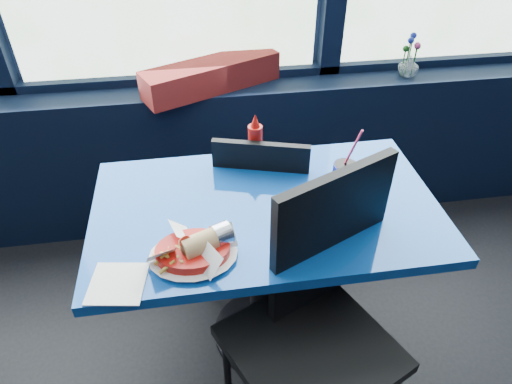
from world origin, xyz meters
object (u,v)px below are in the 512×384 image
(chair_near_back, at_px, (249,202))
(planter_box, at_px, (212,75))
(soda_cup, at_px, (344,180))
(ketchup_bottle, at_px, (255,141))
(food_basket, at_px, (194,250))
(near_table, at_px, (265,243))
(flower_vase, at_px, (409,63))
(chair_near_front, at_px, (318,307))

(chair_near_back, distance_m, planter_box, 0.64)
(soda_cup, bearing_deg, ketchup_bottle, 136.17)
(chair_near_back, bearing_deg, ketchup_bottle, 124.33)
(food_basket, xyz_separation_m, ketchup_bottle, (0.26, 0.48, 0.06))
(food_basket, distance_m, soda_cup, 0.58)
(near_table, relative_size, flower_vase, 5.65)
(chair_near_back, distance_m, food_basket, 0.65)
(near_table, height_order, ketchup_bottle, ketchup_bottle)
(chair_near_back, relative_size, soda_cup, 3.00)
(chair_near_back, height_order, soda_cup, soda_cup)
(chair_near_back, distance_m, flower_vase, 1.08)
(near_table, relative_size, chair_near_front, 1.17)
(chair_near_back, bearing_deg, planter_box, -62.15)
(chair_near_back, xyz_separation_m, soda_cup, (0.29, -0.31, 0.32))
(ketchup_bottle, bearing_deg, planter_box, 102.19)
(food_basket, bearing_deg, soda_cup, 24.57)
(chair_near_front, height_order, food_basket, chair_near_front)
(near_table, distance_m, chair_near_front, 0.35)
(chair_near_front, bearing_deg, soda_cup, 40.22)
(planter_box, bearing_deg, flower_vase, -24.43)
(near_table, bearing_deg, flower_vase, 44.23)
(ketchup_bottle, bearing_deg, near_table, -90.59)
(planter_box, bearing_deg, soda_cup, -88.94)
(chair_near_back, relative_size, food_basket, 3.49)
(chair_near_front, distance_m, chair_near_back, 0.68)
(food_basket, xyz_separation_m, soda_cup, (0.53, 0.22, 0.04))
(food_basket, distance_m, ketchup_bottle, 0.55)
(chair_near_front, xyz_separation_m, food_basket, (-0.37, 0.12, 0.19))
(chair_near_back, bearing_deg, chair_near_front, 117.30)
(near_table, distance_m, soda_cup, 0.37)
(soda_cup, bearing_deg, chair_near_front, -115.27)
(near_table, distance_m, planter_box, 0.90)
(food_basket, height_order, ketchup_bottle, ketchup_bottle)
(chair_near_front, relative_size, ketchup_bottle, 4.92)
(chair_near_back, bearing_deg, soda_cup, 148.89)
(flower_vase, xyz_separation_m, food_basket, (-1.12, -1.05, -0.08))
(planter_box, xyz_separation_m, food_basket, (-0.14, -1.05, -0.08))
(planter_box, bearing_deg, chair_near_back, -102.86)
(flower_vase, bearing_deg, planter_box, 179.98)
(chair_near_front, distance_m, flower_vase, 1.42)
(flower_vase, height_order, soda_cup, soda_cup)
(soda_cup, bearing_deg, near_table, -177.43)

